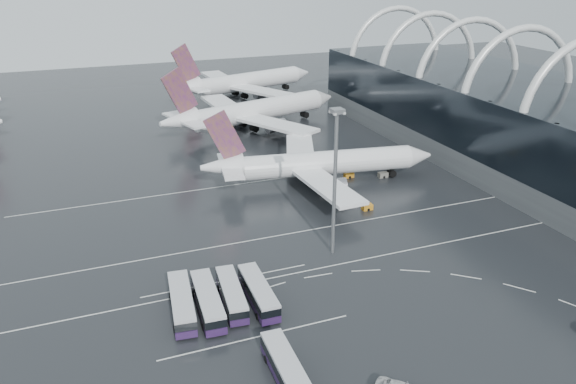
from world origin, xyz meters
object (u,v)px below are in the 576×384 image
object	(u,v)px
gse_cart_belly_c	(367,207)
gse_cart_belly_e	(349,175)
bus_row_near_a	(182,303)
bus_row_far_b	(286,370)
airliner_main	(316,164)
floodlight_mast	(335,165)
bus_row_near_b	(208,301)
airliner_gate_b	(251,112)
airliner_gate_c	(242,83)
bus_row_near_d	(258,292)
bus_row_near_c	(232,294)
gse_cart_belly_b	(383,175)

from	to	relation	value
gse_cart_belly_c	gse_cart_belly_e	distance (m)	18.86
bus_row_near_a	gse_cart_belly_e	distance (m)	63.73
bus_row_near_a	bus_row_far_b	size ratio (longest dim) A/B	1.08
airliner_main	bus_row_near_a	size ratio (longest dim) A/B	3.97
airliner_main	floodlight_mast	size ratio (longest dim) A/B	2.09
gse_cart_belly_c	bus_row_near_b	bearing A→B (deg)	-149.32
airliner_gate_b	airliner_gate_c	world-z (taller)	airliner_gate_c
bus_row_near_b	bus_row_near_d	world-z (taller)	bus_row_near_b
airliner_main	bus_row_near_c	bearing A→B (deg)	-119.24
bus_row_near_d	gse_cart_belly_c	size ratio (longest dim) A/B	6.04
airliner_gate_c	bus_row_far_b	world-z (taller)	airliner_gate_c
airliner_main	floodlight_mast	bearing A→B (deg)	-99.75
airliner_gate_b	bus_row_near_d	distance (m)	94.28
airliner_gate_c	bus_row_far_b	distance (m)	155.12
airliner_main	floodlight_mast	xyz separation A→B (m)	(-10.73, -31.70, 11.98)
bus_row_near_a	bus_row_near_c	distance (m)	7.60
gse_cart_belly_c	gse_cart_belly_b	bearing A→B (deg)	50.40
airliner_main	gse_cart_belly_b	bearing A→B (deg)	0.32
bus_row_near_b	gse_cart_belly_b	world-z (taller)	bus_row_near_b
bus_row_near_b	gse_cart_belly_e	world-z (taller)	bus_row_near_b
airliner_gate_b	floodlight_mast	world-z (taller)	floodlight_mast
airliner_gate_c	gse_cart_belly_b	size ratio (longest dim) A/B	25.98
bus_row_near_a	gse_cart_belly_e	world-z (taller)	bus_row_near_a
airliner_gate_b	gse_cart_belly_b	size ratio (longest dim) A/B	26.39
bus_row_far_b	gse_cart_belly_b	size ratio (longest dim) A/B	5.59
bus_row_far_b	gse_cart_belly_b	bearing A→B (deg)	-37.72
gse_cart_belly_b	airliner_gate_b	bearing A→B (deg)	108.73
bus_row_near_a	bus_row_near_c	bearing A→B (deg)	-86.28
bus_row_near_d	gse_cart_belly_b	bearing A→B (deg)	-46.95
airliner_gate_b	bus_row_near_b	size ratio (longest dim) A/B	4.41
gse_cart_belly_e	bus_row_far_b	bearing A→B (deg)	-123.18
airliner_gate_c	floodlight_mast	world-z (taller)	floodlight_mast
bus_row_near_d	bus_row_near_c	bearing A→B (deg)	76.65
bus_row_near_c	bus_row_far_b	size ratio (longest dim) A/B	1.00
bus_row_near_b	bus_row_far_b	world-z (taller)	bus_row_near_b
airliner_main	bus_row_near_b	xyz separation A→B (m)	(-36.11, -41.58, -2.85)
gse_cart_belly_b	bus_row_near_b	bearing A→B (deg)	-143.47
gse_cart_belly_b	gse_cart_belly_c	distance (m)	19.81
bus_row_far_b	gse_cart_belly_c	xyz separation A→B (m)	(34.50, 42.06, -1.14)
airliner_main	airliner_gate_c	world-z (taller)	airliner_gate_c
bus_row_near_b	gse_cart_belly_e	bearing A→B (deg)	-43.47
airliner_gate_c	gse_cart_belly_e	world-z (taller)	airliner_gate_c
gse_cart_belly_e	gse_cart_belly_c	bearing A→B (deg)	-105.10
airliner_gate_c	airliner_gate_b	bearing A→B (deg)	-119.13
airliner_gate_b	bus_row_near_a	distance (m)	97.04
airliner_gate_c	gse_cart_belly_c	xyz separation A→B (m)	(-5.43, -107.79, -4.86)
airliner_main	bus_row_near_c	xyz separation A→B (m)	(-32.23, -40.96, -2.98)
bus_row_far_b	floodlight_mast	xyz separation A→B (m)	(19.78, 28.15, 14.94)
bus_row_far_b	gse_cart_belly_c	distance (m)	54.41
bus_row_near_c	floodlight_mast	xyz separation A→B (m)	(21.50, 9.26, 14.96)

